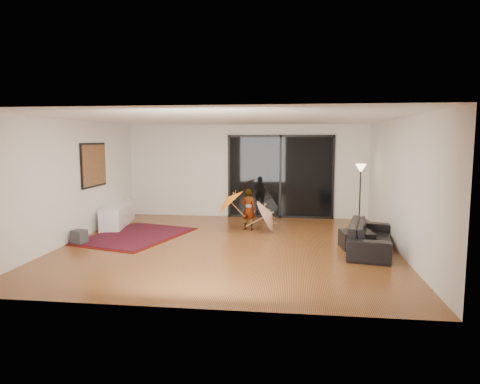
% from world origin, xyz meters
% --- Properties ---
extents(floor, '(7.00, 7.00, 0.00)m').
position_xyz_m(floor, '(0.00, 0.00, 0.00)').
color(floor, brown).
rests_on(floor, ground).
extents(ceiling, '(7.00, 7.00, 0.00)m').
position_xyz_m(ceiling, '(0.00, 0.00, 2.70)').
color(ceiling, white).
rests_on(ceiling, wall_back).
extents(wall_back, '(7.00, 0.00, 7.00)m').
position_xyz_m(wall_back, '(0.00, 3.50, 1.35)').
color(wall_back, silver).
rests_on(wall_back, floor).
extents(wall_front, '(7.00, 0.00, 7.00)m').
position_xyz_m(wall_front, '(0.00, -3.50, 1.35)').
color(wall_front, silver).
rests_on(wall_front, floor).
extents(wall_left, '(0.00, 7.00, 7.00)m').
position_xyz_m(wall_left, '(-3.50, 0.00, 1.35)').
color(wall_left, silver).
rests_on(wall_left, floor).
extents(wall_right, '(0.00, 7.00, 7.00)m').
position_xyz_m(wall_right, '(3.50, 0.00, 1.35)').
color(wall_right, silver).
rests_on(wall_right, floor).
extents(sliding_door, '(3.06, 0.07, 2.40)m').
position_xyz_m(sliding_door, '(1.00, 3.47, 1.20)').
color(sliding_door, black).
rests_on(sliding_door, wall_back).
extents(painting, '(0.04, 1.28, 1.08)m').
position_xyz_m(painting, '(-3.46, 1.00, 1.65)').
color(painting, black).
rests_on(painting, wall_left).
extents(media_console, '(0.85, 2.07, 0.56)m').
position_xyz_m(media_console, '(-3.25, 1.82, 0.28)').
color(media_console, white).
rests_on(media_console, floor).
extents(speaker, '(0.32, 0.32, 0.30)m').
position_xyz_m(speaker, '(-3.25, -0.28, 0.15)').
color(speaker, '#424244').
rests_on(speaker, floor).
extents(persian_rug, '(2.59, 3.12, 0.02)m').
position_xyz_m(persian_rug, '(-2.32, 0.61, 0.01)').
color(persian_rug, '#530B07').
rests_on(persian_rug, floor).
extents(sofa, '(1.19, 2.18, 0.60)m').
position_xyz_m(sofa, '(2.95, -0.12, 0.30)').
color(sofa, black).
rests_on(sofa, floor).
extents(ottoman, '(0.70, 0.70, 0.36)m').
position_xyz_m(ottoman, '(2.71, 0.10, 0.18)').
color(ottoman, black).
rests_on(ottoman, floor).
extents(floor_lamp, '(0.28, 0.28, 1.64)m').
position_xyz_m(floor_lamp, '(3.10, 2.41, 1.30)').
color(floor_lamp, black).
rests_on(floor_lamp, floor).
extents(child, '(0.44, 0.35, 1.05)m').
position_xyz_m(child, '(0.27, 1.66, 0.52)').
color(child, '#999999').
rests_on(child, floor).
extents(parasol_orange, '(0.73, 0.85, 0.88)m').
position_xyz_m(parasol_orange, '(-0.28, 1.61, 0.73)').
color(parasol_orange, orange).
rests_on(parasol_orange, child).
extents(parasol_white, '(0.59, 0.87, 0.94)m').
position_xyz_m(parasol_white, '(0.87, 1.51, 0.50)').
color(parasol_white, silver).
rests_on(parasol_white, floor).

